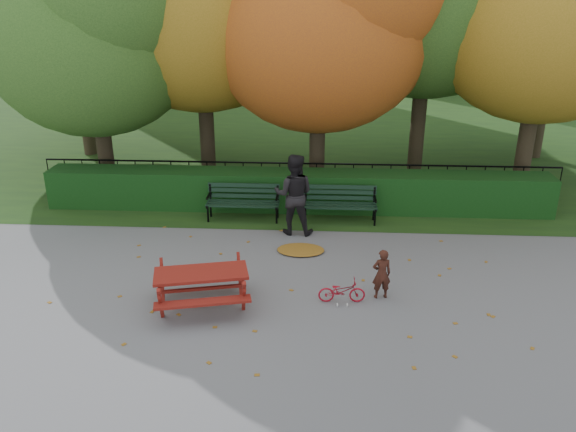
# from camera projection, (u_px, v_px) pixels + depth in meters

# --- Properties ---
(ground) EXTENTS (90.00, 90.00, 0.00)m
(ground) POSITION_uv_depth(u_px,v_px,m) (286.00, 293.00, 10.64)
(ground) COLOR slate
(ground) RESTS_ON ground
(grass_strip) EXTENTS (90.00, 90.00, 0.00)m
(grass_strip) POSITION_uv_depth(u_px,v_px,m) (306.00, 128.00, 23.62)
(grass_strip) COLOR #1A3414
(grass_strip) RESTS_ON ground
(hedge) EXTENTS (13.00, 0.90, 1.00)m
(hedge) POSITION_uv_depth(u_px,v_px,m) (297.00, 190.00, 14.62)
(hedge) COLOR black
(hedge) RESTS_ON ground
(iron_fence) EXTENTS (14.00, 0.04, 1.02)m
(iron_fence) POSITION_uv_depth(u_px,v_px,m) (298.00, 180.00, 15.35)
(iron_fence) COLOR black
(iron_fence) RESTS_ON ground
(tree_a) EXTENTS (5.88, 5.60, 7.48)m
(tree_a) POSITION_uv_depth(u_px,v_px,m) (98.00, 25.00, 14.41)
(tree_a) COLOR #32271A
(tree_a) RESTS_ON ground
(tree_c) EXTENTS (6.30, 6.00, 8.00)m
(tree_c) POSITION_uv_depth(u_px,v_px,m) (333.00, 13.00, 14.33)
(tree_c) COLOR #32271A
(tree_c) RESTS_ON ground
(tree_e) EXTENTS (6.09, 5.80, 8.16)m
(tree_e) POSITION_uv_depth(u_px,v_px,m) (565.00, 2.00, 13.75)
(tree_e) COLOR #32271A
(tree_e) RESTS_ON ground
(bench_left) EXTENTS (1.80, 0.57, 0.88)m
(bench_left) POSITION_uv_depth(u_px,v_px,m) (243.00, 199.00, 13.95)
(bench_left) COLOR black
(bench_left) RESTS_ON ground
(bench_right) EXTENTS (1.80, 0.57, 0.88)m
(bench_right) POSITION_uv_depth(u_px,v_px,m) (340.00, 201.00, 13.82)
(bench_right) COLOR black
(bench_right) RESTS_ON ground
(picnic_table) EXTENTS (1.90, 1.66, 0.80)m
(picnic_table) POSITION_uv_depth(u_px,v_px,m) (201.00, 280.00, 9.98)
(picnic_table) COLOR maroon
(picnic_table) RESTS_ON ground
(leaf_pile) EXTENTS (1.21, 0.99, 0.07)m
(leaf_pile) POSITION_uv_depth(u_px,v_px,m) (301.00, 250.00, 12.34)
(leaf_pile) COLOR brown
(leaf_pile) RESTS_ON ground
(leaf_scatter) EXTENTS (9.00, 5.70, 0.01)m
(leaf_scatter) POSITION_uv_depth(u_px,v_px,m) (287.00, 285.00, 10.91)
(leaf_scatter) COLOR brown
(leaf_scatter) RESTS_ON ground
(child) EXTENTS (0.39, 0.29, 0.98)m
(child) POSITION_uv_depth(u_px,v_px,m) (382.00, 274.00, 10.31)
(child) COLOR #381911
(child) RESTS_ON ground
(adult) EXTENTS (0.98, 0.79, 1.92)m
(adult) POSITION_uv_depth(u_px,v_px,m) (294.00, 194.00, 12.97)
(adult) COLOR black
(adult) RESTS_ON ground
(bicycle) EXTENTS (0.88, 0.35, 0.45)m
(bicycle) POSITION_uv_depth(u_px,v_px,m) (342.00, 291.00, 10.26)
(bicycle) COLOR maroon
(bicycle) RESTS_ON ground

